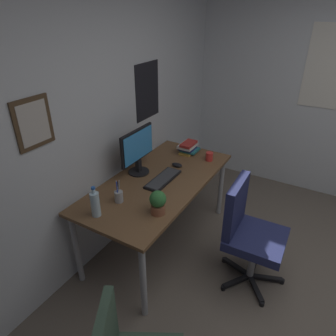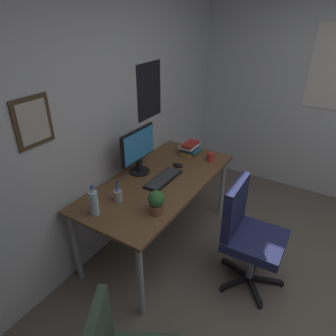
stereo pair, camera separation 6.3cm
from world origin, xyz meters
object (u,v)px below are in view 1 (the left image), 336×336
computer_mouse (177,165)px  pen_cup (119,196)px  book_stack_left (188,147)px  coffee_mug_near (209,156)px  office_chair (248,230)px  water_bottle (95,204)px  potted_plant (158,202)px  monitor (137,150)px  keyboard (163,179)px

computer_mouse → pen_cup: 0.78m
computer_mouse → book_stack_left: book_stack_left is taller
coffee_mug_near → pen_cup: bearing=162.4°
office_chair → book_stack_left: 1.15m
water_bottle → pen_cup: 0.24m
office_chair → coffee_mug_near: bearing=45.8°
office_chair → computer_mouse: (0.32, 0.85, 0.23)m
computer_mouse → coffee_mug_near: size_ratio=0.99×
pen_cup → potted_plant: bearing=-85.5°
monitor → potted_plant: size_ratio=2.36×
computer_mouse → potted_plant: 0.79m
book_stack_left → potted_plant: bearing=-164.9°
coffee_mug_near → book_stack_left: (0.05, 0.27, 0.02)m
coffee_mug_near → potted_plant: (-1.03, -0.02, 0.06)m
keyboard → pen_cup: bearing=163.9°
office_chair → pen_cup: office_chair is taller
monitor → coffee_mug_near: monitor is taller
monitor → computer_mouse: monitor is taller
water_bottle → potted_plant: (0.26, -0.39, -0.00)m
office_chair → keyboard: 0.86m
keyboard → potted_plant: 0.50m
office_chair → water_bottle: (-0.68, 1.00, 0.32)m
office_chair → water_bottle: size_ratio=3.76×
pen_cup → computer_mouse: bearing=-8.5°
book_stack_left → computer_mouse: bearing=-171.7°
book_stack_left → keyboard: bearing=-173.8°
computer_mouse → potted_plant: size_ratio=0.56×
office_chair → computer_mouse: office_chair is taller
coffee_mug_near → computer_mouse: bearing=142.8°
water_bottle → book_stack_left: size_ratio=1.17×
monitor → coffee_mug_near: size_ratio=4.15×
keyboard → monitor: bearing=87.9°
water_bottle → book_stack_left: water_bottle is taller
computer_mouse → book_stack_left: (0.34, 0.05, 0.05)m
office_chair → potted_plant: office_chair is taller
office_chair → water_bottle: water_bottle is taller
potted_plant → pen_cup: pen_cup is taller
water_bottle → coffee_mug_near: water_bottle is taller
computer_mouse → water_bottle: size_ratio=0.44×
coffee_mug_near → potted_plant: 1.04m
keyboard → coffee_mug_near: size_ratio=3.87×
pen_cup → office_chair: bearing=-64.9°
office_chair → book_stack_left: office_chair is taller
keyboard → office_chair: bearing=-91.4°
water_bottle → potted_plant: 0.47m
monitor → coffee_mug_near: 0.78m
monitor → keyboard: size_ratio=1.07×
office_chair → coffee_mug_near: office_chair is taller
monitor → computer_mouse: 0.45m
water_bottle → pen_cup: bearing=-7.9°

